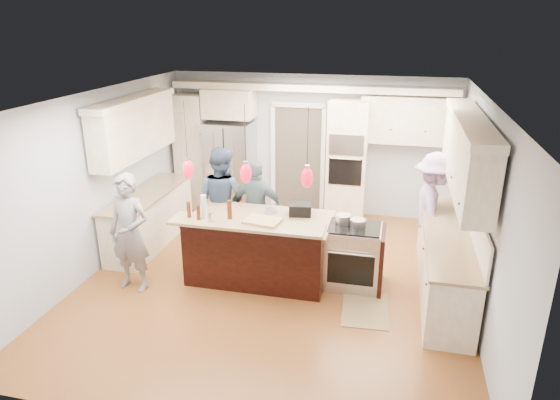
# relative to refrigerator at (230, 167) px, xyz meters

# --- Properties ---
(ground_plane) EXTENTS (6.00, 6.00, 0.00)m
(ground_plane) POSITION_rel_refrigerator_xyz_m (1.55, -2.64, -0.90)
(ground_plane) COLOR #975F29
(ground_plane) RESTS_ON ground
(room_shell) EXTENTS (5.54, 6.04, 2.72)m
(room_shell) POSITION_rel_refrigerator_xyz_m (1.55, -2.64, 0.92)
(room_shell) COLOR #B2BCC6
(room_shell) RESTS_ON ground
(refrigerator) EXTENTS (0.90, 0.70, 1.80)m
(refrigerator) POSITION_rel_refrigerator_xyz_m (0.00, 0.00, 0.00)
(refrigerator) COLOR #B7B7BC
(refrigerator) RESTS_ON ground
(oven_column) EXTENTS (0.72, 0.69, 2.30)m
(oven_column) POSITION_rel_refrigerator_xyz_m (2.30, 0.03, 0.25)
(oven_column) COLOR #FEECCE
(oven_column) RESTS_ON ground
(back_upper_cabinets) EXTENTS (5.30, 0.61, 2.54)m
(back_upper_cabinets) POSITION_rel_refrigerator_xyz_m (0.80, 0.12, 0.77)
(back_upper_cabinets) COLOR #FEECCE
(back_upper_cabinets) RESTS_ON ground
(right_counter_run) EXTENTS (0.64, 3.10, 2.51)m
(right_counter_run) POSITION_rel_refrigerator_xyz_m (3.99, -2.34, 0.16)
(right_counter_run) COLOR #FEECCE
(right_counter_run) RESTS_ON ground
(left_cabinets) EXTENTS (0.64, 2.30, 2.51)m
(left_cabinets) POSITION_rel_refrigerator_xyz_m (-0.89, -1.84, 0.16)
(left_cabinets) COLOR #FEECCE
(left_cabinets) RESTS_ON ground
(kitchen_island) EXTENTS (2.10, 1.46, 1.12)m
(kitchen_island) POSITION_rel_refrigerator_xyz_m (1.30, -2.57, -0.41)
(kitchen_island) COLOR black
(kitchen_island) RESTS_ON ground
(island_range) EXTENTS (0.82, 0.71, 0.92)m
(island_range) POSITION_rel_refrigerator_xyz_m (2.71, -2.49, -0.44)
(island_range) COLOR #B7B7BC
(island_range) RESTS_ON ground
(pendant_lights) EXTENTS (1.75, 0.15, 1.03)m
(pendant_lights) POSITION_rel_refrigerator_xyz_m (1.30, -3.15, 0.90)
(pendant_lights) COLOR black
(pendant_lights) RESTS_ON ground
(person_bar_end) EXTENTS (0.67, 0.48, 1.71)m
(person_bar_end) POSITION_rel_refrigerator_xyz_m (-0.37, -3.30, -0.04)
(person_bar_end) COLOR slate
(person_bar_end) RESTS_ON ground
(person_far_left) EXTENTS (1.03, 0.92, 1.77)m
(person_far_left) POSITION_rel_refrigerator_xyz_m (0.45, -1.79, -0.02)
(person_far_left) COLOR #334764
(person_far_left) RESTS_ON ground
(person_far_right) EXTENTS (0.92, 0.38, 1.57)m
(person_far_right) POSITION_rel_refrigerator_xyz_m (1.05, -1.79, -0.12)
(person_far_right) COLOR #4A6068
(person_far_right) RESTS_ON ground
(person_range_side) EXTENTS (0.79, 1.22, 1.79)m
(person_range_side) POSITION_rel_refrigerator_xyz_m (3.80, -1.45, -0.01)
(person_range_side) COLOR #A78DBF
(person_range_side) RESTS_ON ground
(floor_rug) EXTENTS (0.67, 0.93, 0.01)m
(floor_rug) POSITION_rel_refrigerator_xyz_m (2.93, -3.15, -0.89)
(floor_rug) COLOR #9C8655
(floor_rug) RESTS_ON ground
(water_bottle) EXTENTS (0.08, 0.08, 0.32)m
(water_bottle) POSITION_rel_refrigerator_xyz_m (0.68, -3.12, 0.38)
(water_bottle) COLOR silver
(water_bottle) RESTS_ON kitchen_island
(beer_bottle_a) EXTENTS (0.07, 0.07, 0.22)m
(beer_bottle_a) POSITION_rel_refrigerator_xyz_m (0.48, -3.16, 0.33)
(beer_bottle_a) COLOR #4B200D
(beer_bottle_a) RESTS_ON kitchen_island
(beer_bottle_b) EXTENTS (0.07, 0.07, 0.21)m
(beer_bottle_b) POSITION_rel_refrigerator_xyz_m (0.63, -3.21, 0.33)
(beer_bottle_b) COLOR #4B200D
(beer_bottle_b) RESTS_ON kitchen_island
(beer_bottle_c) EXTENTS (0.08, 0.08, 0.26)m
(beer_bottle_c) POSITION_rel_refrigerator_xyz_m (1.03, -3.08, 0.35)
(beer_bottle_c) COLOR #4B200D
(beer_bottle_c) RESTS_ON kitchen_island
(drink_can) EXTENTS (0.09, 0.09, 0.13)m
(drink_can) POSITION_rel_refrigerator_xyz_m (0.82, -3.26, 0.28)
(drink_can) COLOR #B7B7BC
(drink_can) RESTS_ON kitchen_island
(cutting_board) EXTENTS (0.52, 0.41, 0.04)m
(cutting_board) POSITION_rel_refrigerator_xyz_m (1.50, -3.11, 0.24)
(cutting_board) COLOR tan
(cutting_board) RESTS_ON kitchen_island
(pot_large) EXTENTS (0.22, 0.22, 0.13)m
(pot_large) POSITION_rel_refrigerator_xyz_m (2.51, -2.41, 0.08)
(pot_large) COLOR #B7B7BC
(pot_large) RESTS_ON island_range
(pot_small) EXTENTS (0.22, 0.22, 0.11)m
(pot_small) POSITION_rel_refrigerator_xyz_m (2.72, -2.49, 0.08)
(pot_small) COLOR #B7B7BC
(pot_small) RESTS_ON island_range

